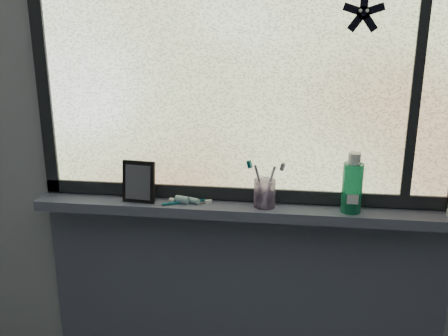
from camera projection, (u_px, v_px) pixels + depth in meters
name	position (u px, v px, depth m)	size (l,w,h in m)	color
wall_back	(245.00, 142.00, 1.90)	(3.00, 0.01, 2.50)	#9EA3A8
windowsill	(242.00, 210.00, 1.90)	(1.62, 0.14, 0.04)	#50556B
sill_apron	(242.00, 317.00, 2.11)	(1.62, 0.02, 0.98)	#50556B
window_pane	(245.00, 68.00, 1.80)	(1.50, 0.01, 1.00)	silver
frame_bottom	(244.00, 193.00, 1.94)	(1.60, 0.03, 0.05)	black
frame_left	(42.00, 65.00, 1.90)	(0.05, 0.03, 1.10)	black
frame_mullion	(418.00, 70.00, 1.72)	(0.04, 0.03, 1.00)	black
starfish_sticker	(363.00, 13.00, 1.68)	(0.15, 0.02, 0.15)	black
vanity_mirror	(139.00, 181.00, 1.92)	(0.13, 0.06, 0.16)	black
toothpaste_tube	(187.00, 200.00, 1.91)	(0.16, 0.03, 0.03)	silver
toothbrush_cup	(265.00, 193.00, 1.87)	(0.08, 0.08, 0.11)	#B592C2
toothbrush_lying	(184.00, 201.00, 1.92)	(0.21, 0.02, 0.01)	#0C616C
mouthwash_bottle	(353.00, 183.00, 1.80)	(0.07, 0.07, 0.18)	#1D9864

